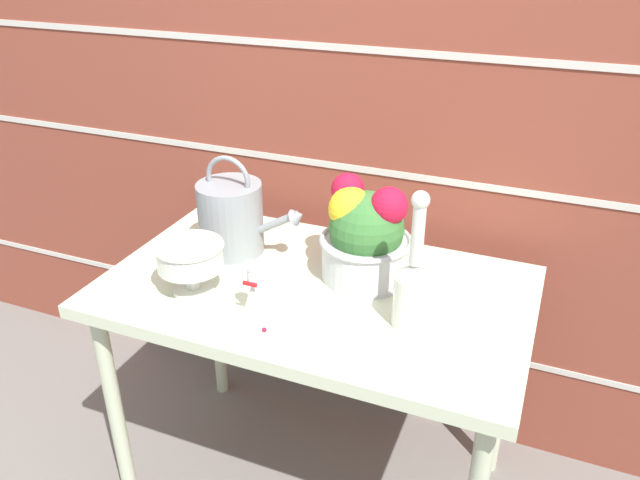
# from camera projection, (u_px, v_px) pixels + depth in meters

# --- Properties ---
(brick_wall) EXTENTS (3.60, 0.08, 2.20)m
(brick_wall) POSITION_uv_depth(u_px,v_px,m) (373.00, 109.00, 1.87)
(brick_wall) COLOR brown
(brick_wall) RESTS_ON ground_plane
(patio_table) EXTENTS (1.13, 0.68, 0.74)m
(patio_table) POSITION_uv_depth(u_px,v_px,m) (315.00, 310.00, 1.70)
(patio_table) COLOR beige
(patio_table) RESTS_ON ground_plane
(watering_can) EXTENTS (0.33, 0.19, 0.29)m
(watering_can) POSITION_uv_depth(u_px,v_px,m) (232.00, 217.00, 1.79)
(watering_can) COLOR gray
(watering_can) RESTS_ON patio_table
(crystal_pedestal_bowl) EXTENTS (0.18, 0.18, 0.14)m
(crystal_pedestal_bowl) POSITION_uv_depth(u_px,v_px,m) (190.00, 259.00, 1.59)
(crystal_pedestal_bowl) COLOR silver
(crystal_pedestal_bowl) RESTS_ON patio_table
(flower_planter) EXTENTS (0.25, 0.25, 0.28)m
(flower_planter) POSITION_uv_depth(u_px,v_px,m) (365.00, 235.00, 1.64)
(flower_planter) COLOR #BCBCC1
(flower_planter) RESTS_ON patio_table
(glass_decanter) EXTENTS (0.09, 0.09, 0.35)m
(glass_decanter) POSITION_uv_depth(u_px,v_px,m) (414.00, 286.00, 1.45)
(glass_decanter) COLOR silver
(glass_decanter) RESTS_ON patio_table
(figurine_vase) EXTENTS (0.07, 0.07, 0.16)m
(figurine_vase) POSITION_uv_depth(u_px,v_px,m) (254.00, 294.00, 1.50)
(figurine_vase) COLOR white
(figurine_vase) RESTS_ON patio_table
(fallen_petal) EXTENTS (0.01, 0.01, 0.01)m
(fallen_petal) POSITION_uv_depth(u_px,v_px,m) (264.00, 330.00, 1.47)
(fallen_petal) COLOR red
(fallen_petal) RESTS_ON patio_table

